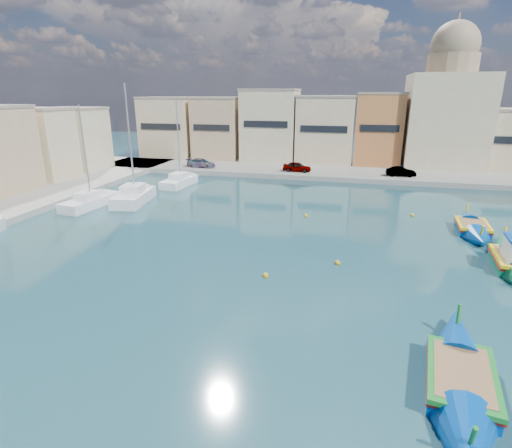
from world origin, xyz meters
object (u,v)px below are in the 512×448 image
(church_block, at_px, (446,107))
(yacht_north, at_px, (186,180))
(luzzu_green, at_px, (472,229))
(luzzu_blue_south, at_px, (460,382))
(yacht_midnorth, at_px, (140,193))
(yacht_mid, at_px, (101,199))

(church_block, xyz_separation_m, yacht_north, (-30.64, -16.77, -8.01))
(luzzu_green, bearing_deg, church_block, 85.73)
(luzzu_blue_south, relative_size, yacht_midnorth, 0.83)
(luzzu_blue_south, bearing_deg, yacht_north, 128.38)
(luzzu_blue_south, distance_m, yacht_north, 38.18)
(luzzu_green, bearing_deg, yacht_midnorth, 173.82)
(church_block, height_order, luzzu_green, church_block)
(church_block, xyz_separation_m, luzzu_blue_south, (-6.93, -46.70, -8.11))
(luzzu_green, bearing_deg, yacht_mid, 178.92)
(yacht_midnorth, bearing_deg, yacht_mid, -136.44)
(church_block, distance_m, luzzu_blue_south, 47.90)
(luzzu_blue_south, xyz_separation_m, yacht_north, (-23.71, 29.93, 0.11))
(church_block, bearing_deg, yacht_mid, -142.26)
(church_block, distance_m, yacht_north, 35.83)
(luzzu_blue_south, height_order, yacht_midnorth, yacht_midnorth)
(church_block, height_order, yacht_mid, church_block)
(luzzu_green, xyz_separation_m, yacht_north, (-28.57, 11.00, 0.12))
(church_block, xyz_separation_m, yacht_mid, (-35.06, -27.14, -8.02))
(luzzu_blue_south, bearing_deg, church_block, 81.56)
(yacht_north, bearing_deg, yacht_mid, -113.10)
(luzzu_blue_south, xyz_separation_m, yacht_midnorth, (-25.35, 22.20, 0.18))
(yacht_midnorth, xyz_separation_m, yacht_mid, (-2.78, -2.65, -0.08))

